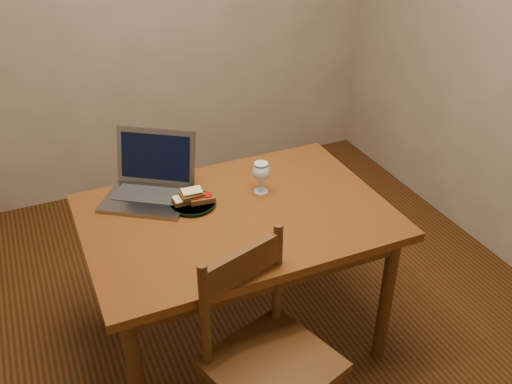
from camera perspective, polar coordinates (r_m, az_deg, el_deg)
name	(u,v)px	position (r m, az deg, el deg)	size (l,w,h in m)	color
floor	(244,324)	(3.01, -1.25, -13.05)	(3.20, 3.20, 0.02)	black
table	(237,229)	(2.51, -1.92, -3.77)	(1.30, 0.90, 0.74)	#53290D
chair	(268,351)	(2.19, 1.20, -15.58)	(0.54, 0.52, 0.46)	#3B200C
plate	(193,204)	(2.52, -6.32, -1.16)	(0.21, 0.21, 0.02)	black
sandwich_cheese	(184,200)	(2.51, -7.18, -0.75)	(0.10, 0.06, 0.03)	#381E0C
sandwich_tomato	(202,198)	(2.51, -5.43, -0.58)	(0.11, 0.06, 0.03)	#381E0C
sandwich_top	(192,194)	(2.50, -6.42, -0.17)	(0.10, 0.06, 0.03)	#381E0C
milk_glass	(261,178)	(2.57, 0.51, 1.45)	(0.08, 0.08, 0.15)	white
laptop	(151,179)	(2.61, -10.48, 1.28)	(0.49, 0.49, 0.27)	slate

